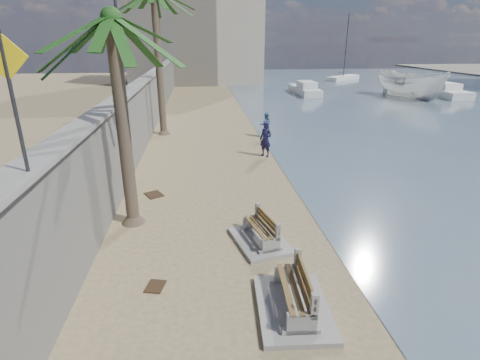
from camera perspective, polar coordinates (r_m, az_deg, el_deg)
seawall at (r=25.89m, az=-13.84°, el=10.87°), size 0.45×70.00×3.50m
wall_cap at (r=25.66m, az=-14.19°, el=14.83°), size 0.80×70.00×0.12m
end_building at (r=57.35m, az=-6.86°, el=21.60°), size 18.00×12.00×14.00m
bench_near at (r=8.97m, az=8.20°, el=-16.86°), size 1.76×2.47×1.00m
bench_far at (r=11.53m, az=3.15°, el=-7.83°), size 1.88×2.38×0.88m
palm_mid at (r=12.05m, az=-19.02°, el=22.02°), size 5.00×5.00×7.36m
pedestrian_sign at (r=7.56m, az=-31.65°, el=12.27°), size 0.78×0.07×2.40m
streetlight at (r=17.66m, az=-18.23°, el=22.20°), size 0.28×0.28×5.12m
person_a at (r=19.88m, az=3.94°, el=6.57°), size 0.91×0.90×2.12m
person_b at (r=24.07m, az=3.96°, el=8.57°), size 0.89×0.72×1.74m
boat_cruiser at (r=44.86m, az=24.63°, el=13.28°), size 4.19×4.26×3.89m
yacht_near at (r=48.79m, az=27.54°, el=11.85°), size 3.13×9.51×1.50m
yacht_far at (r=44.77m, az=9.76°, el=13.24°), size 2.12×7.39×1.50m
sailboat_west at (r=62.34m, az=15.45°, el=14.79°), size 6.62×5.97×9.65m
debris_c at (r=15.46m, az=-12.96°, el=-2.18°), size 0.89×0.95×0.03m
debris_d at (r=10.07m, az=-12.78°, el=-15.52°), size 0.55×0.63×0.03m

